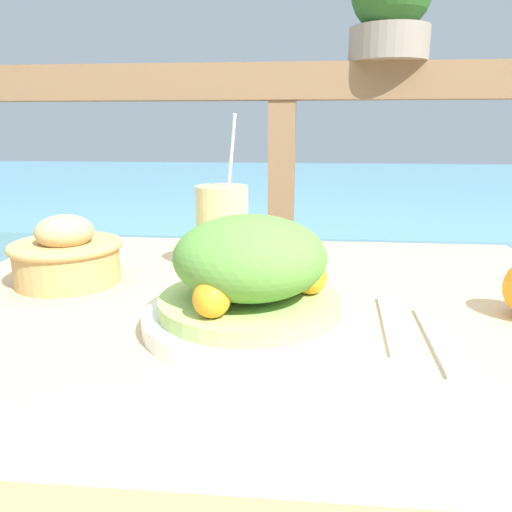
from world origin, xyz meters
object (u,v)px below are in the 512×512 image
(salad_plate, at_px, (246,280))
(bread_basket, at_px, (67,255))
(potted_plant, at_px, (391,6))
(drink_glass, at_px, (222,228))

(salad_plate, relative_size, bread_basket, 1.52)
(salad_plate, relative_size, potted_plant, 0.95)
(drink_glass, bearing_deg, bread_basket, -158.32)
(drink_glass, relative_size, potted_plant, 0.94)
(bread_basket, relative_size, potted_plant, 0.62)
(salad_plate, height_order, potted_plant, potted_plant)
(drink_glass, relative_size, bread_basket, 1.50)
(bread_basket, bearing_deg, drink_glass, 21.68)
(salad_plate, height_order, drink_glass, drink_glass)
(drink_glass, distance_m, bread_basket, 0.24)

